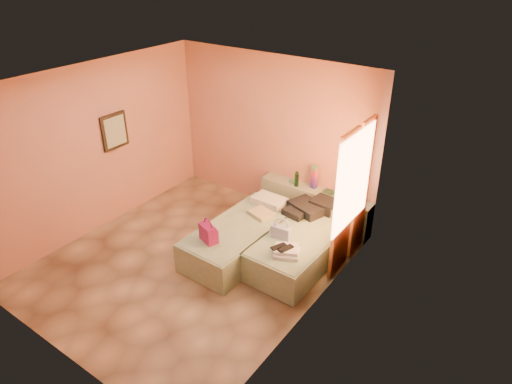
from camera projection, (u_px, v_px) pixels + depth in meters
ground at (192, 262)px, 7.10m from camera, size 4.50×4.50×0.00m
room_walls at (221, 147)px, 6.55m from camera, size 4.02×4.51×2.81m
headboard_ledge at (314, 206)px, 7.96m from camera, size 2.05×0.30×0.65m
bed_left at (241, 238)px, 7.23m from camera, size 0.94×2.02×0.50m
bed_right at (303, 246)px, 7.04m from camera, size 0.94×2.02×0.50m
water_bottle at (297, 179)px, 7.87m from camera, size 0.10×0.10×0.27m
rainbow_box at (314, 177)px, 7.78m from camera, size 0.11×0.11×0.41m
small_dish at (292, 181)px, 8.05m from camera, size 0.14×0.14×0.03m
green_book at (329, 192)px, 7.71m from camera, size 0.20×0.15×0.03m
flower_vase at (358, 194)px, 7.39m from camera, size 0.23×0.23×0.26m
magenta_handbag at (208, 233)px, 6.67m from camera, size 0.33×0.25×0.27m
khaki_garment at (261, 213)px, 7.35m from camera, size 0.43×0.38×0.06m
clothes_pile at (311, 207)px, 7.40m from camera, size 0.71×0.71×0.18m
blue_handbag at (281, 232)px, 6.76m from camera, size 0.31×0.16×0.19m
towel_stack at (287, 252)px, 6.41m from camera, size 0.44×0.42×0.10m
sandal_pair at (282, 248)px, 6.38m from camera, size 0.25×0.28×0.02m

